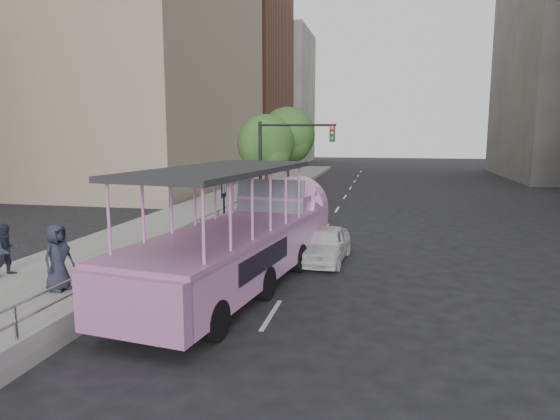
% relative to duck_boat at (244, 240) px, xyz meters
% --- Properties ---
extents(ground, '(160.00, 160.00, 0.00)m').
position_rel_duck_boat_xyz_m(ground, '(0.43, -0.54, -1.36)').
color(ground, black).
extents(sidewalk, '(5.50, 80.00, 0.30)m').
position_rel_duck_boat_xyz_m(sidewalk, '(-5.32, 9.46, -1.21)').
color(sidewalk, '#9E9E98').
rests_on(sidewalk, ground).
extents(kerb_wall, '(0.24, 30.00, 0.36)m').
position_rel_duck_boat_xyz_m(kerb_wall, '(-2.69, 1.46, -0.88)').
color(kerb_wall, '#989893').
rests_on(kerb_wall, sidewalk).
extents(guardrail, '(0.07, 22.00, 0.71)m').
position_rel_duck_boat_xyz_m(guardrail, '(-2.69, 1.46, -0.22)').
color(guardrail, '#A4A5A9').
rests_on(guardrail, kerb_wall).
extents(duck_boat, '(4.25, 11.32, 3.67)m').
position_rel_duck_boat_xyz_m(duck_boat, '(0.00, 0.00, 0.00)').
color(duck_boat, black).
rests_on(duck_boat, ground).
extents(car, '(1.77, 3.83, 1.27)m').
position_rel_duck_boat_xyz_m(car, '(2.14, 3.10, -0.73)').
color(car, silver).
rests_on(car, ground).
extents(pedestrian_mid, '(0.83, 0.93, 1.59)m').
position_rel_duck_boat_xyz_m(pedestrian_mid, '(-7.00, -1.66, -0.27)').
color(pedestrian_mid, '#242634').
rests_on(pedestrian_mid, sidewalk).
extents(pedestrian_far, '(0.79, 1.02, 1.86)m').
position_rel_duck_boat_xyz_m(pedestrian_far, '(-4.54, -2.66, -0.13)').
color(pedestrian_far, '#242634').
rests_on(pedestrian_far, sidewalk).
extents(parking_sign, '(0.08, 0.65, 2.88)m').
position_rel_duck_boat_xyz_m(parking_sign, '(-2.37, 5.27, 0.43)').
color(parking_sign, black).
rests_on(parking_sign, ground).
extents(traffic_signal, '(4.20, 0.32, 5.20)m').
position_rel_duck_boat_xyz_m(traffic_signal, '(-1.28, 11.96, 2.14)').
color(traffic_signal, black).
rests_on(traffic_signal, ground).
extents(street_tree_near, '(3.52, 3.52, 5.72)m').
position_rel_duck_boat_xyz_m(street_tree_near, '(-2.88, 15.39, 2.46)').
color(street_tree_near, '#372219').
rests_on(street_tree_near, ground).
extents(street_tree_far, '(3.97, 3.97, 6.45)m').
position_rel_duck_boat_xyz_m(street_tree_far, '(-2.68, 21.39, 2.94)').
color(street_tree_far, '#372219').
rests_on(street_tree_far, ground).
extents(midrise_brick, '(18.00, 16.00, 26.00)m').
position_rel_duck_boat_xyz_m(midrise_brick, '(-17.57, 47.46, 11.64)').
color(midrise_brick, brown).
rests_on(midrise_brick, ground).
extents(midrise_stone_b, '(16.00, 14.00, 20.00)m').
position_rel_duck_boat_xyz_m(midrise_stone_b, '(-15.57, 63.46, 8.64)').
color(midrise_stone_b, gray).
rests_on(midrise_stone_b, ground).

